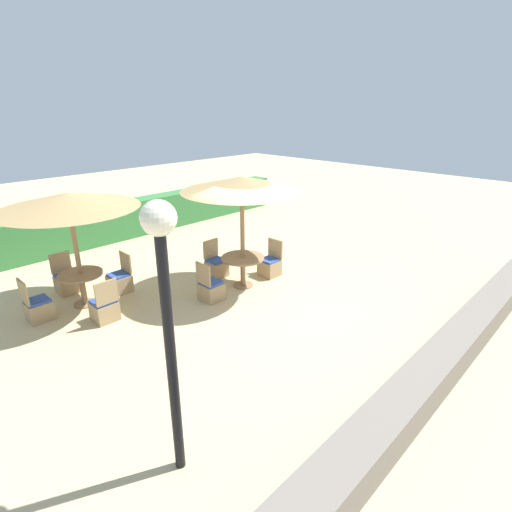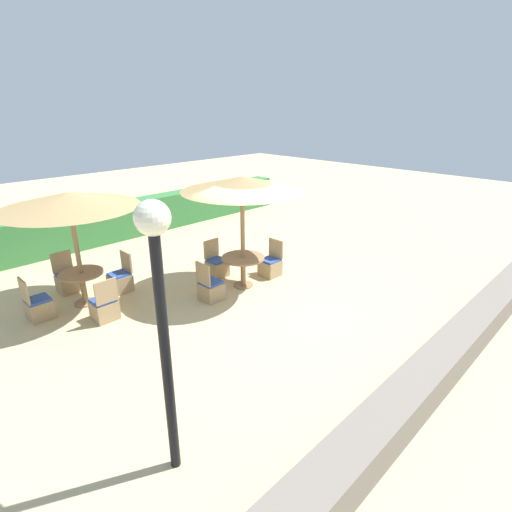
{
  "view_description": "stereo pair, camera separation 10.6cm",
  "coord_description": "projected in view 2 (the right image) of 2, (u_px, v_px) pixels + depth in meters",
  "views": [
    {
      "loc": [
        -6.1,
        -5.31,
        4.16
      ],
      "look_at": [
        0.0,
        0.6,
        0.9
      ],
      "focal_mm": 28.0,
      "sensor_mm": 36.0,
      "label": 1
    },
    {
      "loc": [
        -6.02,
        -5.38,
        4.16
      ],
      "look_at": [
        0.0,
        0.6,
        0.9
      ],
      "focal_mm": 28.0,
      "sensor_mm": 36.0,
      "label": 2
    }
  ],
  "objects": [
    {
      "name": "parasol_back_left",
      "position": [
        69.0,
        200.0,
        8.05
      ],
      "size": [
        2.81,
        2.81,
        2.49
      ],
      "color": "#93704C",
      "rests_on": "ground_plane"
    },
    {
      "name": "round_table_center",
      "position": [
        243.0,
        264.0,
        9.52
      ],
      "size": [
        1.02,
        1.02,
        0.75
      ],
      "color": "#93704C",
      "rests_on": "ground_plane"
    },
    {
      "name": "patio_chair_center_west",
      "position": [
        211.0,
        289.0,
        8.94
      ],
      "size": [
        0.46,
        0.46,
        0.93
      ],
      "rotation": [
        0.0,
        0.0,
        -1.57
      ],
      "color": "tan",
      "rests_on": "ground_plane"
    },
    {
      "name": "patio_chair_center_east",
      "position": [
        271.0,
        266.0,
        10.22
      ],
      "size": [
        0.46,
        0.46,
        0.93
      ],
      "rotation": [
        0.0,
        0.0,
        1.57
      ],
      "color": "tan",
      "rests_on": "ground_plane"
    },
    {
      "name": "ground_plane",
      "position": [
        275.0,
        300.0,
        9.02
      ],
      "size": [
        40.0,
        40.0,
        0.0
      ],
      "primitive_type": "plane",
      "color": "#C6B284"
    },
    {
      "name": "patio_chair_back_left_north",
      "position": [
        68.0,
        281.0,
        9.36
      ],
      "size": [
        0.46,
        0.46,
        0.93
      ],
      "rotation": [
        0.0,
        0.0,
        3.14
      ],
      "color": "tan",
      "rests_on": "ground_plane"
    },
    {
      "name": "patio_chair_center_north",
      "position": [
        217.0,
        266.0,
        10.2
      ],
      "size": [
        0.46,
        0.46,
        0.93
      ],
      "rotation": [
        0.0,
        0.0,
        3.14
      ],
      "color": "tan",
      "rests_on": "ground_plane"
    },
    {
      "name": "patio_chair_back_left_east",
      "position": [
        121.0,
        280.0,
        9.38
      ],
      "size": [
        0.46,
        0.46,
        0.93
      ],
      "rotation": [
        0.0,
        0.0,
        1.57
      ],
      "color": "tan",
      "rests_on": "ground_plane"
    },
    {
      "name": "lamp_post",
      "position": [
        160.0,
        292.0,
        4.08
      ],
      "size": [
        0.36,
        0.36,
        3.32
      ],
      "color": "black",
      "rests_on": "ground_plane"
    },
    {
      "name": "patio_chair_back_left_west",
      "position": [
        38.0,
        307.0,
        8.16
      ],
      "size": [
        0.46,
        0.46,
        0.93
      ],
      "rotation": [
        0.0,
        0.0,
        -1.57
      ],
      "color": "tan",
      "rests_on": "ground_plane"
    },
    {
      "name": "round_table_back_left",
      "position": [
        82.0,
        280.0,
        8.68
      ],
      "size": [
        0.93,
        0.93,
        0.74
      ],
      "color": "#93704C",
      "rests_on": "ground_plane"
    },
    {
      "name": "parasol_center",
      "position": [
        242.0,
        184.0,
        8.84
      ],
      "size": [
        2.75,
        2.75,
        2.65
      ],
      "color": "#93704C",
      "rests_on": "ground_plane"
    },
    {
      "name": "hedge_row",
      "position": [
        127.0,
        219.0,
        13.14
      ],
      "size": [
        13.0,
        0.7,
        1.17
      ],
      "primitive_type": "cube",
      "color": "#387A3D",
      "rests_on": "ground_plane"
    },
    {
      "name": "patio_chair_back_left_south",
      "position": [
        105.0,
        308.0,
        8.13
      ],
      "size": [
        0.46,
        0.46,
        0.93
      ],
      "color": "tan",
      "rests_on": "ground_plane"
    },
    {
      "name": "stone_border",
      "position": [
        444.0,
        359.0,
        6.48
      ],
      "size": [
        10.0,
        0.56,
        0.54
      ],
      "primitive_type": "cube",
      "color": "slate",
      "rests_on": "ground_plane"
    }
  ]
}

